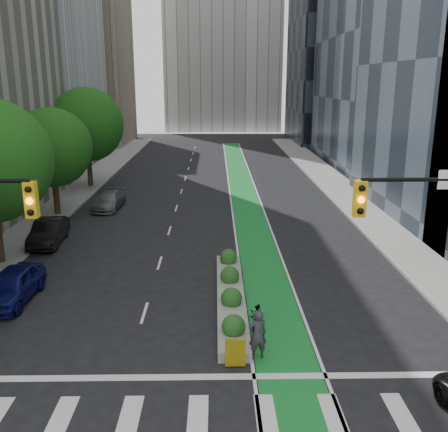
{
  "coord_description": "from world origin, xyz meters",
  "views": [
    {
      "loc": [
        0.55,
        -13.39,
        9.53
      ],
      "look_at": [
        0.96,
        10.59,
        3.0
      ],
      "focal_mm": 40.0,
      "sensor_mm": 36.0,
      "label": 1
    }
  ],
  "objects_px": {
    "parked_car_left_near": "(13,285)",
    "parked_car_left_mid": "(49,232)",
    "parked_car_left_far": "(109,201)",
    "median_planter": "(231,294)",
    "bicycle": "(257,316)",
    "cyclist": "(258,335)"
  },
  "relations": [
    {
      "from": "median_planter",
      "to": "parked_car_left_mid",
      "type": "relative_size",
      "value": 2.26
    },
    {
      "from": "median_planter",
      "to": "cyclist",
      "type": "height_order",
      "value": "cyclist"
    },
    {
      "from": "parked_car_left_far",
      "to": "median_planter",
      "type": "bearing_deg",
      "value": -58.32
    },
    {
      "from": "median_planter",
      "to": "parked_car_left_far",
      "type": "bearing_deg",
      "value": 117.68
    },
    {
      "from": "median_planter",
      "to": "parked_car_left_mid",
      "type": "height_order",
      "value": "parked_car_left_mid"
    },
    {
      "from": "cyclist",
      "to": "median_planter",
      "type": "bearing_deg",
      "value": -95.77
    },
    {
      "from": "cyclist",
      "to": "parked_car_left_near",
      "type": "bearing_deg",
      "value": -40.66
    },
    {
      "from": "cyclist",
      "to": "parked_car_left_near",
      "type": "relative_size",
      "value": 0.42
    },
    {
      "from": "parked_car_left_far",
      "to": "bicycle",
      "type": "bearing_deg",
      "value": -59.03
    },
    {
      "from": "median_planter",
      "to": "cyclist",
      "type": "distance_m",
      "value": 4.77
    },
    {
      "from": "cyclist",
      "to": "parked_car_left_far",
      "type": "distance_m",
      "value": 23.58
    },
    {
      "from": "median_planter",
      "to": "parked_car_left_far",
      "type": "distance_m",
      "value": 19.03
    },
    {
      "from": "parked_car_left_near",
      "to": "parked_car_left_mid",
      "type": "relative_size",
      "value": 0.97
    },
    {
      "from": "cyclist",
      "to": "parked_car_left_mid",
      "type": "bearing_deg",
      "value": -64.11
    },
    {
      "from": "parked_car_left_near",
      "to": "parked_car_left_mid",
      "type": "bearing_deg",
      "value": 98.93
    },
    {
      "from": "bicycle",
      "to": "parked_car_left_mid",
      "type": "distance_m",
      "value": 15.91
    },
    {
      "from": "parked_car_left_near",
      "to": "parked_car_left_mid",
      "type": "distance_m",
      "value": 8.19
    },
    {
      "from": "parked_car_left_far",
      "to": "parked_car_left_mid",
      "type": "bearing_deg",
      "value": -98.42
    },
    {
      "from": "parked_car_left_mid",
      "to": "parked_car_left_near",
      "type": "bearing_deg",
      "value": -86.84
    },
    {
      "from": "cyclist",
      "to": "parked_car_left_far",
      "type": "bearing_deg",
      "value": -81.36
    },
    {
      "from": "median_planter",
      "to": "parked_car_left_mid",
      "type": "bearing_deg",
      "value": 141.93
    },
    {
      "from": "bicycle",
      "to": "parked_car_left_near",
      "type": "relative_size",
      "value": 0.45
    }
  ]
}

